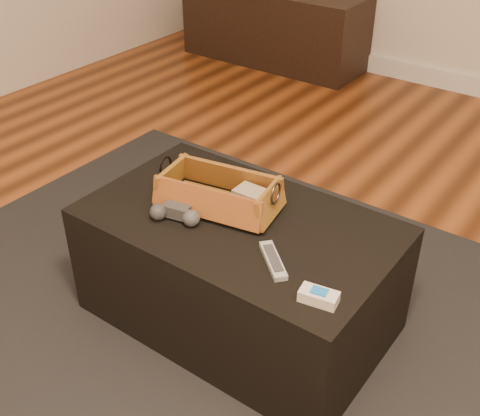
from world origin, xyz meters
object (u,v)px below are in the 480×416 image
Objects in this scene: media_cabinet at (274,26)px; tv_remote at (211,201)px; ottoman at (239,270)px; game_controller at (176,213)px; cream_gadget at (319,296)px; wicker_basket at (219,195)px; silver_remote at (273,260)px.

tv_remote is at bearing -61.07° from media_cabinet.
game_controller reaches higher than ottoman.
cream_gadget is (0.51, -0.19, -0.01)m from tv_remote.
wicker_basket reaches higher than game_controller.
media_cabinet is at bearing 119.44° from wicker_basket.
media_cabinet reaches higher than ottoman.
tv_remote reaches higher than ottoman.
wicker_basket is at bearing -60.56° from media_cabinet.
game_controller is 0.56m from cream_gadget.
silver_remote is at bearing -56.71° from media_cabinet.
wicker_basket reaches higher than tv_remote.
ottoman is 6.45× the size of silver_remote.
silver_remote is (1.61, -2.46, 0.18)m from media_cabinet.
cream_gadget is at bearing -54.48° from media_cabinet.
wicker_basket is (1.31, -2.31, 0.22)m from media_cabinet.
wicker_basket is (-0.09, 0.02, 0.26)m from ottoman.
media_cabinet is at bearing 123.29° from silver_remote.
tv_remote is 0.55m from cream_gadget.
tv_remote is 0.13m from game_controller.
game_controller is at bearing -113.27° from wicker_basket.
ottoman is 0.50m from cream_gadget.
game_controller is at bearing -63.11° from media_cabinet.
wicker_basket is at bearing 66.73° from game_controller.
cream_gadget is (1.80, -2.52, 0.19)m from media_cabinet.
silver_remote is at bearing -37.51° from tv_remote.
silver_remote is (0.37, -0.00, -0.02)m from game_controller.
cream_gadget is (0.19, -0.07, 0.01)m from silver_remote.
ottoman is at bearing -59.04° from media_cabinet.
wicker_basket is at bearing 155.08° from silver_remote.
wicker_basket is 3.88× the size of cream_gadget.
ottoman is at bearing -12.21° from wicker_basket.
wicker_basket reaches higher than silver_remote.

